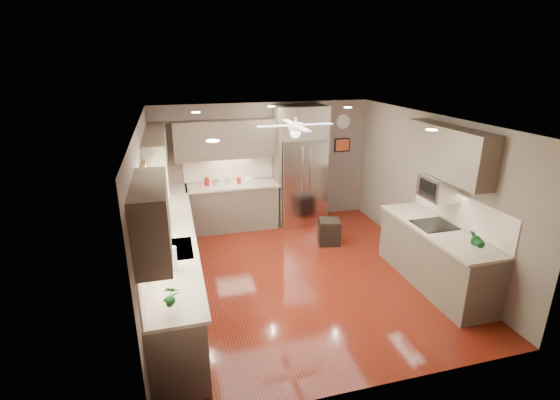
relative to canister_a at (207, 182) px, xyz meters
name	(u,v)px	position (x,y,z in m)	size (l,w,h in m)	color
floor	(299,274)	(1.22, -2.25, -1.02)	(5.00, 5.00, 0.00)	#491009
ceiling	(302,120)	(1.22, -2.25, 1.48)	(5.00, 5.00, 0.00)	white
wall_back	(264,163)	(1.22, 0.25, 0.23)	(4.50, 4.50, 0.00)	#6A5A51
wall_front	(380,286)	(1.22, -4.75, 0.23)	(4.50, 4.50, 0.00)	#6A5A51
wall_left	(147,216)	(-1.03, -2.25, 0.23)	(5.00, 5.00, 0.00)	#6A5A51
wall_right	(429,190)	(3.47, -2.25, 0.23)	(5.00, 5.00, 0.00)	#6A5A51
canister_a	(207,182)	(0.00, 0.00, 0.00)	(0.10, 0.10, 0.16)	maroon
canister_b	(216,182)	(0.17, -0.01, -0.01)	(0.08, 0.08, 0.13)	silver
canister_c	(228,180)	(0.41, -0.05, 0.01)	(0.11, 0.11, 0.18)	beige
canister_d	(239,181)	(0.63, -0.02, -0.02)	(0.08, 0.08, 0.12)	maroon
soap_bottle	(161,235)	(-0.86, -2.44, 0.01)	(0.08, 0.08, 0.17)	white
potted_plant_left	(171,295)	(-0.75, -4.15, 0.08)	(0.17, 0.12, 0.32)	#1A5B23
potted_plant_right	(476,240)	(3.11, -3.85, 0.08)	(0.18, 0.15, 0.33)	#1A5B23
bowl	(249,182)	(0.83, -0.08, -0.05)	(0.21, 0.21, 0.05)	beige
left_run	(173,258)	(-0.74, -2.10, -0.54)	(0.65, 4.70, 1.45)	brown
back_run	(233,205)	(0.49, -0.04, -0.54)	(1.85, 0.65, 1.45)	brown
uppers	(243,155)	(0.48, -1.54, 0.85)	(4.50, 4.70, 0.95)	brown
window	(145,208)	(-1.00, -2.75, 0.53)	(0.05, 1.12, 0.92)	#BFF2B2
sink	(173,251)	(-0.71, -2.75, -0.11)	(0.50, 0.70, 0.32)	silver
refrigerator	(300,168)	(1.92, -0.09, 0.17)	(1.06, 0.75, 2.45)	silver
right_run	(435,255)	(3.15, -3.05, -0.54)	(0.70, 2.20, 1.45)	brown
microwave	(439,188)	(3.24, -2.80, 0.46)	(0.43, 0.55, 0.34)	silver
ceiling_fan	(295,128)	(1.22, -1.95, 1.31)	(1.18, 1.18, 0.32)	white
recessed_lights	(291,117)	(1.18, -1.85, 1.47)	(2.84, 3.14, 0.01)	white
wall_clock	(343,122)	(2.97, 0.24, 1.03)	(0.30, 0.03, 0.30)	white
framed_print	(342,145)	(2.97, 0.23, 0.53)	(0.36, 0.03, 0.30)	black
stool	(329,232)	(2.12, -1.27, -0.78)	(0.48, 0.48, 0.47)	black
paper_towel	(172,258)	(-0.73, -3.28, 0.06)	(0.12, 0.12, 0.29)	white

